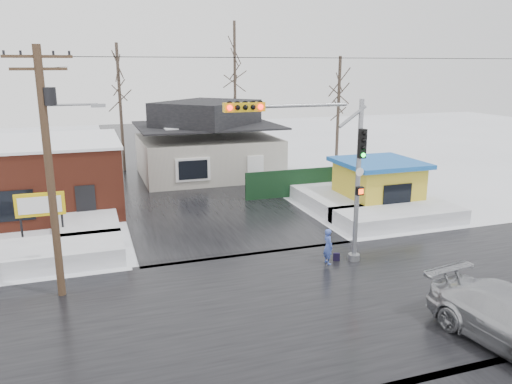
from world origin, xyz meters
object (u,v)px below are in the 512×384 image
object	(u,v)px
traffic_signal	(325,161)
marquee_sign	(40,206)
pedestrian	(328,247)
utility_pole	(50,160)
kiosk	(378,184)

from	to	relation	value
traffic_signal	marquee_sign	bearing A→B (deg)	150.28
traffic_signal	pedestrian	world-z (taller)	traffic_signal
utility_pole	kiosk	bearing A→B (deg)	20.44
kiosk	traffic_signal	bearing A→B (deg)	-135.16
marquee_sign	pedestrian	size ratio (longest dim) A/B	1.63
traffic_signal	kiosk	bearing A→B (deg)	44.84
utility_pole	pedestrian	xyz separation A→B (m)	(10.67, -0.46, -4.33)
kiosk	marquee_sign	bearing A→B (deg)	-178.45
traffic_signal	pedestrian	size ratio (longest dim) A/B	4.48
kiosk	utility_pole	bearing A→B (deg)	-159.56
traffic_signal	kiosk	distance (m)	10.43
utility_pole	traffic_signal	bearing A→B (deg)	-2.95
traffic_signal	utility_pole	distance (m)	10.39
marquee_sign	pedestrian	distance (m)	13.45
utility_pole	marquee_sign	xyz separation A→B (m)	(-1.07, 5.99, -3.19)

